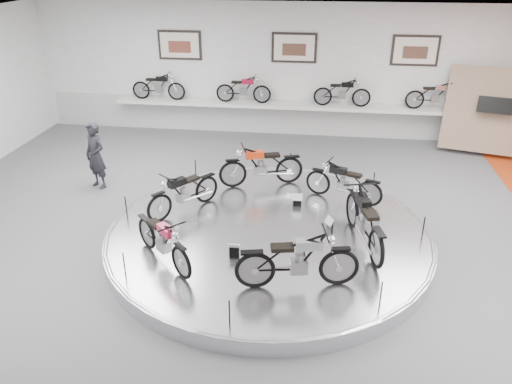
# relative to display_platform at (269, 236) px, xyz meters

# --- Properties ---
(floor) EXTENTS (16.00, 16.00, 0.00)m
(floor) POSITION_rel_display_platform_xyz_m (0.00, -0.30, -0.15)
(floor) COLOR #545456
(floor) RESTS_ON ground
(ceiling) EXTENTS (16.00, 16.00, 0.00)m
(ceiling) POSITION_rel_display_platform_xyz_m (0.00, -0.30, 3.85)
(ceiling) COLOR white
(ceiling) RESTS_ON wall_back
(wall_back) EXTENTS (16.00, 0.00, 16.00)m
(wall_back) POSITION_rel_display_platform_xyz_m (0.00, 6.70, 1.85)
(wall_back) COLOR white
(wall_back) RESTS_ON floor
(dado_band) EXTENTS (15.68, 0.04, 1.10)m
(dado_band) POSITION_rel_display_platform_xyz_m (0.00, 6.68, 0.40)
(dado_band) COLOR #BCBCBA
(dado_band) RESTS_ON floor
(display_platform) EXTENTS (6.40, 6.40, 0.30)m
(display_platform) POSITION_rel_display_platform_xyz_m (0.00, 0.00, 0.00)
(display_platform) COLOR silver
(display_platform) RESTS_ON floor
(platform_rim) EXTENTS (6.40, 6.40, 0.10)m
(platform_rim) POSITION_rel_display_platform_xyz_m (0.00, 0.00, 0.12)
(platform_rim) COLOR #B2B2BA
(platform_rim) RESTS_ON display_platform
(shelf) EXTENTS (11.00, 0.55, 0.10)m
(shelf) POSITION_rel_display_platform_xyz_m (0.00, 6.40, 0.85)
(shelf) COLOR silver
(shelf) RESTS_ON wall_back
(poster_left) EXTENTS (1.35, 0.06, 0.88)m
(poster_left) POSITION_rel_display_platform_xyz_m (-3.50, 6.66, 2.55)
(poster_left) COLOR silver
(poster_left) RESTS_ON wall_back
(poster_center) EXTENTS (1.35, 0.06, 0.88)m
(poster_center) POSITION_rel_display_platform_xyz_m (0.00, 6.66, 2.55)
(poster_center) COLOR silver
(poster_center) RESTS_ON wall_back
(poster_right) EXTENTS (1.35, 0.06, 0.88)m
(poster_right) POSITION_rel_display_platform_xyz_m (3.50, 6.66, 2.55)
(poster_right) COLOR silver
(poster_right) RESTS_ON wall_back
(display_panel) EXTENTS (2.56, 1.52, 2.30)m
(display_panel) POSITION_rel_display_platform_xyz_m (5.60, 5.80, 1.10)
(display_panel) COLOR #90745A
(display_panel) RESTS_ON floor
(shelf_bike_a) EXTENTS (1.22, 0.43, 0.73)m
(shelf_bike_a) POSITION_rel_display_platform_xyz_m (-4.20, 6.40, 1.27)
(shelf_bike_a) COLOR black
(shelf_bike_a) RESTS_ON shelf
(shelf_bike_b) EXTENTS (1.22, 0.43, 0.73)m
(shelf_bike_b) POSITION_rel_display_platform_xyz_m (-1.50, 6.40, 1.27)
(shelf_bike_b) COLOR maroon
(shelf_bike_b) RESTS_ON shelf
(shelf_bike_c) EXTENTS (1.22, 0.43, 0.73)m
(shelf_bike_c) POSITION_rel_display_platform_xyz_m (1.50, 6.40, 1.27)
(shelf_bike_c) COLOR black
(shelf_bike_c) RESTS_ON shelf
(shelf_bike_d) EXTENTS (1.22, 0.43, 0.73)m
(shelf_bike_d) POSITION_rel_display_platform_xyz_m (4.20, 6.40, 1.27)
(shelf_bike_d) COLOR #AAA9AE
(shelf_bike_d) RESTS_ON shelf
(bike_a) EXTENTS (1.59, 1.05, 0.88)m
(bike_a) POSITION_rel_display_platform_xyz_m (1.48, 1.52, 0.59)
(bike_a) COLOR black
(bike_a) RESTS_ON display_platform
(bike_b) EXTENTS (1.79, 1.09, 0.99)m
(bike_b) POSITION_rel_display_platform_xyz_m (-0.41, 2.06, 0.65)
(bike_b) COLOR red
(bike_b) RESTS_ON display_platform
(bike_c) EXTENTS (1.38, 1.57, 0.92)m
(bike_c) POSITION_rel_display_platform_xyz_m (-1.86, 0.53, 0.61)
(bike_c) COLOR black
(bike_c) RESTS_ON display_platform
(bike_d) EXTENTS (1.49, 1.46, 0.91)m
(bike_d) POSITION_rel_display_platform_xyz_m (-1.71, -1.38, 0.60)
(bike_d) COLOR maroon
(bike_d) RESTS_ON display_platform
(bike_e) EXTENTS (1.81, 0.93, 1.02)m
(bike_e) POSITION_rel_display_platform_xyz_m (0.66, -1.79, 0.66)
(bike_e) COLOR #AAA9AE
(bike_e) RESTS_ON display_platform
(bike_f) EXTENTS (1.06, 1.91, 1.06)m
(bike_f) POSITION_rel_display_platform_xyz_m (1.81, -0.32, 0.68)
(bike_f) COLOR black
(bike_f) RESTS_ON display_platform
(visitor) EXTENTS (0.72, 0.63, 1.65)m
(visitor) POSITION_rel_display_platform_xyz_m (-4.45, 2.07, 0.67)
(visitor) COLOR black
(visitor) RESTS_ON floor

